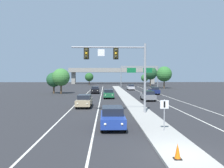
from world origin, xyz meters
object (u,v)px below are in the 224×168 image
car_oncoming_black (95,90)px  car_receding_grey (148,95)px  overhead_signal_mast (121,63)px  tree_far_right_a (145,78)px  car_receding_silver (131,87)px  tree_far_left_c (89,77)px  median_sign_post (164,110)px  highway_sign_gantry (139,70)px  traffic_cone_median_nose (178,152)px  tree_far_right_c (164,74)px  car_oncoming_tan (84,101)px  tree_far_right_b (150,73)px  tree_far_left_b (54,80)px  car_oncoming_green (109,94)px  car_receding_navy (154,90)px  tree_far_left_a (61,77)px  car_oncoming_blue (112,117)px

car_oncoming_black → car_receding_grey: size_ratio=1.00×
overhead_signal_mast → tree_far_right_a: overhead_signal_mast is taller
car_oncoming_black → car_receding_silver: 15.09m
tree_far_left_c → tree_far_right_a: bearing=2.5°
car_oncoming_black → car_receding_silver: (9.39, 11.80, 0.00)m
median_sign_post → highway_sign_gantry: 64.45m
traffic_cone_median_nose → tree_far_right_c: size_ratio=0.11×
car_oncoming_tan → car_receding_silver: bearing=74.2°
car_oncoming_tan → tree_far_right_a: 72.01m
tree_far_right_b → traffic_cone_median_nose: bearing=-100.4°
car_receding_silver → tree_far_left_b: bearing=-147.7°
car_oncoming_green → tree_far_right_a: (16.55, 57.66, 2.20)m
car_oncoming_tan → traffic_cone_median_nose: 19.64m
car_oncoming_tan → tree_far_right_c: (21.20, 41.91, 3.70)m
car_oncoming_tan → car_receding_navy: bearing=56.1°
highway_sign_gantry → car_receding_silver: bearing=-107.1°
car_receding_grey → tree_far_right_a: tree_far_right_a is taller
car_receding_navy → tree_far_right_c: bearing=70.3°
tree_far_left_a → tree_far_right_a: (26.97, 47.40, -0.65)m
car_oncoming_black → traffic_cone_median_nose: size_ratio=6.07×
car_receding_grey → tree_far_right_a: (10.29, 61.80, 2.20)m
car_oncoming_tan → tree_far_right_a: bearing=74.0°
car_receding_grey → tree_far_right_b: bearing=78.3°
car_oncoming_blue → tree_far_left_a: bearing=107.3°
tree_far_left_a → median_sign_post: bearing=-68.2°
car_oncoming_black → car_receding_silver: bearing=51.5°
car_oncoming_blue → tree_far_right_c: size_ratio=0.65×
car_oncoming_green → median_sign_post: bearing=-81.8°
tree_far_left_b → tree_far_left_a: bearing=-26.9°
car_oncoming_tan → highway_sign_gantry: size_ratio=0.34×
car_receding_silver → tree_far_right_a: size_ratio=0.97×
overhead_signal_mast → tree_far_left_b: size_ratio=1.63×
highway_sign_gantry → tree_far_right_a: size_ratio=2.86×
car_receding_silver → tree_far_right_a: 36.14m
tree_far_left_a → tree_far_right_b: size_ratio=0.73×
highway_sign_gantry → tree_far_right_c: 10.97m
car_oncoming_blue → car_receding_grey: (6.32, 18.83, 0.00)m
car_oncoming_tan → car_oncoming_green: size_ratio=1.00×
highway_sign_gantry → car_receding_navy: bearing=-92.8°
tree_far_left_b → median_sign_post: bearing=-66.3°
tree_far_left_a → tree_far_right_a: size_ratio=1.21×
tree_far_left_c → car_oncoming_blue: bearing=-84.7°
car_receding_navy → car_receding_silver: bearing=102.8°
highway_sign_gantry → car_oncoming_blue: bearing=-100.5°
tree_far_right_c → car_receding_navy: bearing=-109.7°
tree_far_right_c → tree_far_right_a: tree_far_right_c is taller
car_oncoming_blue → tree_far_left_b: bearing=109.6°
median_sign_post → car_receding_grey: median_sign_post is taller
tree_far_left_b → overhead_signal_mast: bearing=-64.7°
car_oncoming_green → car_oncoming_black: 11.57m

